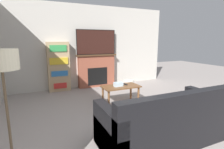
{
  "coord_description": "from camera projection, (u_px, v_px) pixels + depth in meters",
  "views": [
    {
      "loc": [
        -1.61,
        -1.3,
        1.56
      ],
      "look_at": [
        0.16,
        2.64,
        0.72
      ],
      "focal_mm": 28.0,
      "sensor_mm": 36.0,
      "label": 1
    }
  ],
  "objects": [
    {
      "name": "floor_lamp",
      "position": [
        2.0,
        70.0,
        1.84
      ],
      "size": [
        0.34,
        0.34,
        1.48
      ],
      "color": "#2D2D2D",
      "rests_on": "ground_plane"
    },
    {
      "name": "storage_basket",
      "position": [
        129.0,
        83.0,
        6.1
      ],
      "size": [
        0.36,
        0.36,
        0.21
      ],
      "color": "silver",
      "rests_on": "ground_plane"
    },
    {
      "name": "remote_control",
      "position": [
        125.0,
        84.0,
        4.43
      ],
      "size": [
        0.04,
        0.15,
        0.02
      ],
      "color": "black",
      "rests_on": "coffee_table"
    },
    {
      "name": "wall_back",
      "position": [
        86.0,
        47.0,
        5.81
      ],
      "size": [
        5.92,
        0.06,
        2.7
      ],
      "color": "beige",
      "rests_on": "ground_plane"
    },
    {
      "name": "tv",
      "position": [
        96.0,
        42.0,
        5.76
      ],
      "size": [
        1.33,
        0.03,
        0.81
      ],
      "color": "black",
      "rests_on": "fireplace"
    },
    {
      "name": "tissue_box",
      "position": [
        118.0,
        84.0,
        4.26
      ],
      "size": [
        0.22,
        0.12,
        0.1
      ],
      "color": "silver",
      "rests_on": "coffee_table"
    },
    {
      "name": "coffee_table",
      "position": [
        121.0,
        89.0,
        4.32
      ],
      "size": [
        0.93,
        0.49,
        0.46
      ],
      "color": "brown",
      "rests_on": "ground_plane"
    },
    {
      "name": "couch",
      "position": [
        165.0,
        123.0,
        2.7
      ],
      "size": [
        2.04,
        0.85,
        0.88
      ],
      "color": "black",
      "rests_on": "ground_plane"
    },
    {
      "name": "bookshelf",
      "position": [
        59.0,
        67.0,
        5.4
      ],
      "size": [
        0.66,
        0.29,
        1.53
      ],
      "color": "tan",
      "rests_on": "ground_plane"
    },
    {
      "name": "fireplace",
      "position": [
        97.0,
        70.0,
        5.96
      ],
      "size": [
        1.35,
        0.28,
        1.1
      ],
      "color": "brown",
      "rests_on": "ground_plane"
    }
  ]
}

